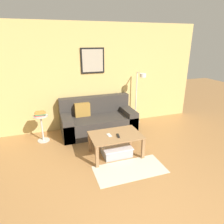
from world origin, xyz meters
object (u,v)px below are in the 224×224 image
Objects in this scene: coffee_table at (116,138)px; remote_control at (118,136)px; side_table at (42,126)px; floor_lamp at (139,93)px; cell_phone at (109,135)px; couch at (98,120)px; book_stack at (40,114)px; storage_bin at (116,150)px.

coffee_table is 0.12m from remote_control.
side_table reaches higher than remote_control.
floor_lamp reaches higher than cell_phone.
side_table reaches higher than coffee_table.
coffee_table is at bearing -38.31° from side_table.
book_stack is (-1.30, -0.08, 0.36)m from couch.
couch is 3.10× the size of storage_bin.
floor_lamp is (1.07, 1.25, 0.76)m from storage_bin.
couch is at bearing -175.44° from floor_lamp.
floor_lamp reaches higher than storage_bin.
couch reaches higher than remote_control.
cell_phone is at bearing 173.15° from coffee_table.
floor_lamp is 9.26× the size of remote_control.
storage_bin is at bearing 110.79° from remote_control.
couch reaches higher than storage_bin.
couch is 12.55× the size of cell_phone.
storage_bin is 2.37× the size of book_stack.
coffee_table is 6.99× the size of cell_phone.
couch is 1.28m from floor_lamp.
book_stack is at bearing 141.44° from storage_bin.
storage_bin is 0.93× the size of side_table.
side_table reaches higher than storage_bin.
floor_lamp is 1.77m from cell_phone.
floor_lamp is at bearing 61.10° from remote_control.
remote_control reaches higher than coffee_table.
coffee_table is at bearing 125.03° from storage_bin.
cell_phone is at bearing 166.92° from storage_bin.
coffee_table is (0.05, -1.15, 0.07)m from couch.
storage_bin is at bearing -18.38° from cell_phone.
side_table is at bearing 141.69° from coffee_table.
storage_bin is 1.75m from side_table.
side_table is at bearing 150.18° from remote_control.
side_table is at bearing -175.86° from floor_lamp.
cell_phone is at bearing -40.64° from side_table.
coffee_table is 4.09× the size of book_stack.
storage_bin is 1.83m from book_stack.
storage_bin is (0.01, -0.02, -0.27)m from coffee_table.
book_stack is at bearing -176.46° from couch.
storage_bin is (0.06, -1.16, -0.19)m from couch.
floor_lamp is 9.92× the size of cell_phone.
side_table is 4.34× the size of cell_phone.
couch is 1.30m from side_table.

